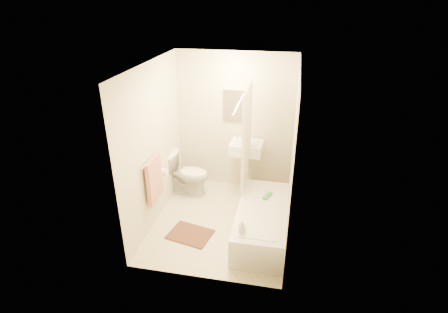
% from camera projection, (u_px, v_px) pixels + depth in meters
% --- Properties ---
extents(floor, '(2.40, 2.40, 0.00)m').
position_uv_depth(floor, '(221.00, 221.00, 5.44)').
color(floor, beige).
rests_on(floor, ground).
extents(ceiling, '(2.40, 2.40, 0.00)m').
position_uv_depth(ceiling, '(220.00, 65.00, 4.40)').
color(ceiling, white).
rests_on(ceiling, ground).
extents(wall_back, '(2.00, 0.02, 2.40)m').
position_uv_depth(wall_back, '(235.00, 123.00, 5.98)').
color(wall_back, beige).
rests_on(wall_back, ground).
extents(wall_left, '(0.02, 2.40, 2.40)m').
position_uv_depth(wall_left, '(154.00, 146.00, 5.10)').
color(wall_left, beige).
rests_on(wall_left, ground).
extents(wall_right, '(0.02, 2.40, 2.40)m').
position_uv_depth(wall_right, '(292.00, 157.00, 4.75)').
color(wall_right, beige).
rests_on(wall_right, ground).
extents(mirror, '(0.40, 0.03, 0.55)m').
position_uv_depth(mirror, '(235.00, 106.00, 5.84)').
color(mirror, white).
rests_on(mirror, wall_back).
extents(curtain_rod, '(0.03, 1.70, 0.03)m').
position_uv_depth(curtain_rod, '(244.00, 95.00, 4.61)').
color(curtain_rod, silver).
rests_on(curtain_rod, wall_back).
extents(shower_curtain, '(0.04, 0.80, 1.55)m').
position_uv_depth(shower_curtain, '(247.00, 138.00, 5.30)').
color(shower_curtain, silver).
rests_on(shower_curtain, curtain_rod).
extents(towel_bar, '(0.02, 0.60, 0.02)m').
position_uv_depth(towel_bar, '(150.00, 159.00, 4.91)').
color(towel_bar, silver).
rests_on(towel_bar, wall_left).
extents(towel, '(0.06, 0.45, 0.66)m').
position_uv_depth(towel, '(154.00, 179.00, 5.05)').
color(towel, '#CC7266').
rests_on(towel, towel_bar).
extents(toilet_paper, '(0.11, 0.12, 0.12)m').
position_uv_depth(toilet_paper, '(164.00, 172.00, 5.41)').
color(toilet_paper, white).
rests_on(toilet_paper, wall_left).
extents(toilet, '(0.79, 0.47, 0.75)m').
position_uv_depth(toilet, '(187.00, 174.00, 6.05)').
color(toilet, white).
rests_on(toilet, floor).
extents(sink, '(0.55, 0.45, 1.05)m').
position_uv_depth(sink, '(246.00, 165.00, 6.01)').
color(sink, white).
rests_on(sink, floor).
extents(bathtub, '(0.70, 1.60, 0.45)m').
position_uv_depth(bathtub, '(262.00, 222.00, 5.05)').
color(bathtub, silver).
rests_on(bathtub, floor).
extents(bath_mat, '(0.69, 0.57, 0.02)m').
position_uv_depth(bath_mat, '(190.00, 234.00, 5.13)').
color(bath_mat, '#4E2C20').
rests_on(bath_mat, floor).
extents(soap_bottle, '(0.10, 0.10, 0.18)m').
position_uv_depth(soap_bottle, '(242.00, 226.00, 4.44)').
color(soap_bottle, white).
rests_on(soap_bottle, bathtub).
extents(scrub_brush, '(0.14, 0.22, 0.04)m').
position_uv_depth(scrub_brush, '(267.00, 196.00, 5.22)').
color(scrub_brush, green).
rests_on(scrub_brush, bathtub).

